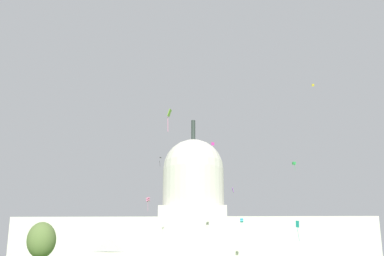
% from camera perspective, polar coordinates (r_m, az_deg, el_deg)
% --- Properties ---
extents(capitol_building, '(146.76, 27.41, 62.37)m').
position_cam_1_polar(capitol_building, '(205.48, 0.16, -11.39)').
color(capitol_building, silver).
rests_on(capitol_building, ground_plane).
extents(event_tent, '(4.85, 7.53, 6.52)m').
position_cam_1_polar(event_tent, '(94.44, -9.97, -14.78)').
color(event_tent, white).
rests_on(event_tent, ground_plane).
extents(tree_west_mid, '(9.88, 9.90, 11.56)m').
position_cam_1_polar(tree_west_mid, '(125.44, -17.50, -12.62)').
color(tree_west_mid, brown).
rests_on(tree_west_mid, ground_plane).
extents(kite_lime_mid, '(0.55, 1.12, 3.08)m').
position_cam_1_polar(kite_lime_mid, '(62.01, -2.73, 1.60)').
color(kite_lime_mid, '#8CD133').
extents(kite_yellow_high, '(0.74, 0.81, 1.00)m').
position_cam_1_polar(kite_yellow_high, '(160.14, 14.21, 4.98)').
color(kite_yellow_high, yellow).
extents(kite_magenta_high, '(1.02, 0.55, 2.62)m').
position_cam_1_polar(kite_magenta_high, '(159.35, 2.49, -1.94)').
color(kite_magenta_high, '#D1339E').
extents(kite_pink_mid, '(1.22, 1.18, 4.11)m').
position_cam_1_polar(kite_pink_mid, '(141.59, -5.26, -8.49)').
color(kite_pink_mid, pink).
extents(kite_turquoise_low, '(0.58, 0.91, 4.13)m').
position_cam_1_polar(kite_turquoise_low, '(101.05, 12.47, -11.31)').
color(kite_turquoise_low, teal).
extents(kite_violet_low, '(0.35, 0.69, 1.21)m').
position_cam_1_polar(kite_violet_low, '(110.72, 4.89, -7.37)').
color(kite_violet_low, purple).
extents(kite_green_mid, '(0.99, 1.00, 2.46)m').
position_cam_1_polar(kite_green_mid, '(141.18, 12.06, -4.14)').
color(kite_green_mid, green).
extents(kite_black_high, '(0.92, 1.55, 2.69)m').
position_cam_1_polar(kite_black_high, '(162.51, -3.91, -3.75)').
color(kite_black_high, black).
extents(kite_cyan_low, '(1.10, 1.20, 3.20)m').
position_cam_1_polar(kite_cyan_low, '(176.16, 5.94, -10.89)').
color(kite_cyan_low, '#33BCDB').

